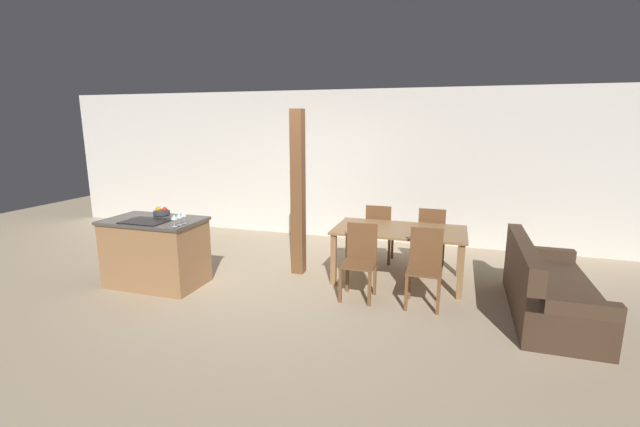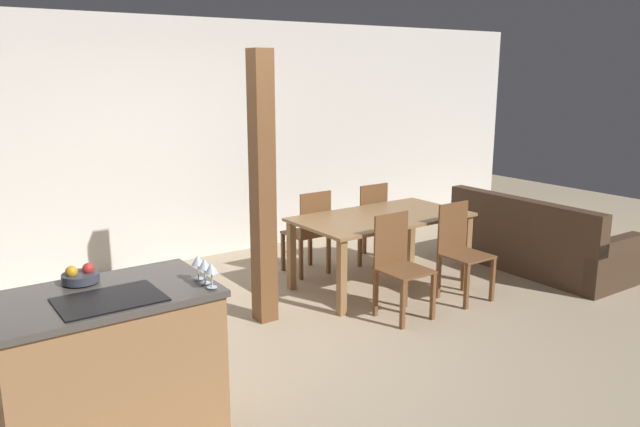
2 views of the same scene
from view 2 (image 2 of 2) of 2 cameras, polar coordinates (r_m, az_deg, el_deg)
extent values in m
plane|color=tan|center=(5.12, -4.30, -11.71)|extent=(16.00, 16.00, 0.00)
cube|color=silver|center=(7.02, -15.27, 6.10)|extent=(11.20, 0.08, 2.70)
cube|color=#9E7047|center=(3.98, -18.79, -13.23)|extent=(1.21, 0.72, 0.86)
cube|color=#4C4742|center=(3.81, -19.28, -7.16)|extent=(1.25, 0.76, 0.04)
cube|color=black|center=(3.67, -18.69, -7.46)|extent=(0.56, 0.40, 0.01)
cylinder|color=#383D47|center=(4.00, -21.04, -5.49)|extent=(0.22, 0.22, 0.05)
sphere|color=red|center=(4.00, -20.44, -4.74)|extent=(0.07, 0.07, 0.07)
sphere|color=gold|center=(3.98, -21.78, -4.96)|extent=(0.07, 0.07, 0.07)
cylinder|color=silver|center=(3.70, -9.83, -6.65)|extent=(0.06, 0.06, 0.00)
cylinder|color=silver|center=(3.69, -9.86, -6.00)|extent=(0.01, 0.01, 0.09)
cone|color=silver|center=(3.66, -9.90, -4.91)|extent=(0.08, 0.08, 0.06)
cylinder|color=silver|center=(3.78, -10.45, -6.24)|extent=(0.06, 0.06, 0.00)
cylinder|color=silver|center=(3.77, -10.48, -5.60)|extent=(0.01, 0.01, 0.09)
cone|color=silver|center=(3.75, -10.52, -4.54)|extent=(0.08, 0.08, 0.06)
cylinder|color=silver|center=(3.86, -11.04, -5.85)|extent=(0.06, 0.06, 0.00)
cylinder|color=silver|center=(3.85, -11.07, -5.22)|extent=(0.01, 0.01, 0.09)
cone|color=silver|center=(3.83, -11.12, -4.18)|extent=(0.08, 0.08, 0.06)
cube|color=olive|center=(6.23, 5.64, -0.31)|extent=(1.74, 0.96, 0.03)
cube|color=olive|center=(5.53, 1.99, -5.89)|extent=(0.07, 0.07, 0.70)
cube|color=olive|center=(6.58, 13.25, -3.14)|extent=(0.07, 0.07, 0.70)
cube|color=olive|center=(6.18, -2.63, -3.86)|extent=(0.07, 0.07, 0.70)
cube|color=olive|center=(7.14, 8.33, -1.67)|extent=(0.07, 0.07, 0.70)
cube|color=brown|center=(5.49, 7.76, -5.20)|extent=(0.40, 0.40, 0.02)
cube|color=brown|center=(5.56, 6.51, -2.33)|extent=(0.38, 0.02, 0.47)
cube|color=brown|center=(5.33, 7.57, -8.30)|extent=(0.04, 0.04, 0.43)
cube|color=brown|center=(5.56, 10.29, -7.48)|extent=(0.04, 0.04, 0.43)
cube|color=brown|center=(5.58, 5.10, -7.25)|extent=(0.04, 0.04, 0.43)
cube|color=brown|center=(5.80, 7.80, -6.52)|extent=(0.04, 0.04, 0.43)
cube|color=brown|center=(6.03, 13.25, -3.77)|extent=(0.40, 0.40, 0.02)
cube|color=brown|center=(6.09, 12.04, -1.17)|extent=(0.38, 0.02, 0.47)
cube|color=brown|center=(5.86, 13.26, -6.55)|extent=(0.04, 0.04, 0.43)
cube|color=brown|center=(6.12, 15.49, -5.84)|extent=(0.04, 0.04, 0.43)
cube|color=brown|center=(6.09, 10.78, -5.69)|extent=(0.04, 0.04, 0.43)
cube|color=brown|center=(6.33, 13.03, -5.05)|extent=(0.04, 0.04, 0.43)
cube|color=brown|center=(6.67, -1.33, -1.81)|extent=(0.40, 0.40, 0.02)
cube|color=brown|center=(6.45, -0.40, -0.08)|extent=(0.38, 0.02, 0.47)
cube|color=brown|center=(6.96, -0.91, -3.06)|extent=(0.04, 0.04, 0.43)
cube|color=brown|center=(6.78, -3.40, -3.53)|extent=(0.04, 0.04, 0.43)
cube|color=brown|center=(6.68, 0.79, -3.75)|extent=(0.04, 0.04, 0.43)
cube|color=brown|center=(6.49, -1.75, -4.26)|extent=(0.04, 0.04, 0.43)
cube|color=brown|center=(7.12, 3.92, -0.88)|extent=(0.40, 0.40, 0.02)
cube|color=brown|center=(6.92, 4.93, 0.76)|extent=(0.38, 0.02, 0.47)
cube|color=brown|center=(7.41, 4.10, -2.09)|extent=(0.04, 0.04, 0.43)
cube|color=brown|center=(7.20, 1.91, -2.52)|extent=(0.04, 0.04, 0.43)
cube|color=brown|center=(7.15, 5.88, -2.69)|extent=(0.04, 0.04, 0.43)
cube|color=brown|center=(6.93, 3.66, -3.15)|extent=(0.04, 0.04, 0.43)
cube|color=#473323|center=(7.26, 19.34, -3.24)|extent=(0.82, 1.89, 0.40)
cube|color=#473323|center=(6.91, 18.00, -0.43)|extent=(0.17, 1.88, 0.42)
cube|color=#473323|center=(6.79, 25.30, -4.25)|extent=(0.81, 0.15, 0.54)
cube|color=#473323|center=(7.76, 14.21, -1.33)|extent=(0.81, 0.15, 0.54)
cube|color=brown|center=(5.25, -5.27, 2.14)|extent=(0.17, 0.17, 2.31)
camera|label=1|loc=(4.73, 68.31, 4.76)|focal=24.00mm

